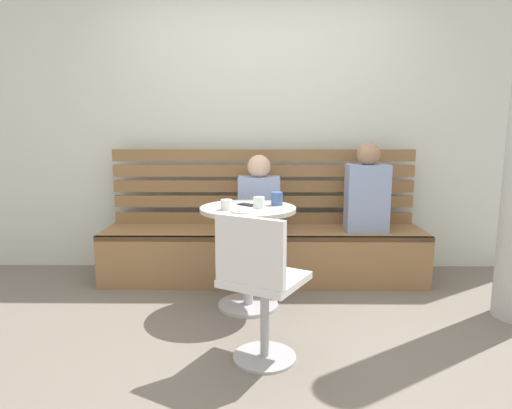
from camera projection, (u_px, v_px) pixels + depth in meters
ground at (264, 346)px, 2.72m from camera, size 8.00×8.00×0.00m
back_wall at (263, 110)px, 4.08m from camera, size 5.20×0.10×2.90m
booth_bench at (263, 255)px, 3.86m from camera, size 2.70×0.52×0.44m
booth_backrest at (263, 186)px, 4.00m from camera, size 2.65×0.04×0.66m
cafe_table at (248, 238)px, 3.23m from camera, size 0.68×0.68×0.74m
white_chair at (260, 284)px, 2.44m from camera, size 0.54×0.54×0.85m
person_adult at (367, 192)px, 3.74m from camera, size 0.34×0.22×0.73m
person_child_left at (259, 198)px, 3.75m from camera, size 0.34×0.22×0.63m
cup_glass_short at (259, 203)px, 3.14m from camera, size 0.08×0.08×0.08m
cup_ceramic_white at (227, 205)px, 3.09m from camera, size 0.08×0.08×0.07m
cup_mug_blue at (277, 199)px, 3.26m from camera, size 0.08×0.08×0.09m
plate_small at (244, 211)px, 3.01m from camera, size 0.17×0.17×0.01m
phone_on_table at (247, 205)px, 3.27m from camera, size 0.15×0.14×0.01m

